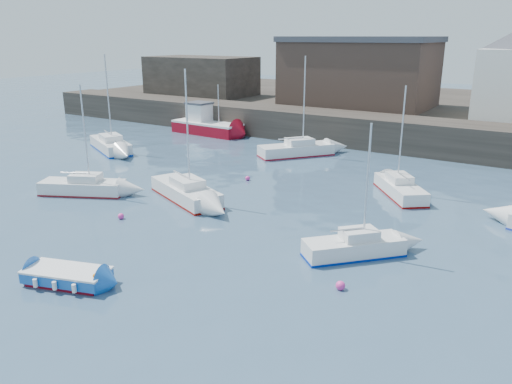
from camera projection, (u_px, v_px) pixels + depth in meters
The scene contains 16 objects.
water at pixel (101, 299), 20.71m from camera, with size 220.00×220.00×0.00m, color #2D4760.
quay_wall at pixel (383, 132), 48.40m from camera, with size 90.00×5.00×3.00m, color #28231E.
land_strip at pixel (431, 111), 62.89m from camera, with size 90.00×32.00×2.80m, color #28231E.
warehouse at pixel (359, 71), 56.38m from camera, with size 16.40×10.40×7.60m.
bldg_west at pixel (201, 76), 67.28m from camera, with size 14.00×8.00×5.00m.
blue_dinghy at pixel (67, 276), 21.87m from camera, with size 4.06×2.68×0.71m.
fishing_boat at pixel (206, 124), 55.53m from camera, with size 8.46×3.56×5.50m.
sailboat_a at pixel (83, 187), 34.33m from camera, with size 5.95×4.18×7.46m.
sailboat_b at pixel (186, 191), 33.20m from camera, with size 6.94×4.58×8.54m.
sailboat_c at pixel (354, 246), 24.64m from camera, with size 4.59×4.79×6.62m.
sailboat_e at pixel (111, 145), 47.36m from camera, with size 7.17×5.06×8.90m.
sailboat_f at pixel (400, 188), 34.06m from camera, with size 4.93×5.56×7.36m.
sailboat_h at pixel (296, 149), 45.35m from camera, with size 5.92×6.75×8.80m.
buoy_near at pixel (121, 219), 29.80m from camera, with size 0.37×0.37×0.37m, color #F2359C.
buoy_mid at pixel (340, 289), 21.51m from camera, with size 0.41×0.41×0.41m, color #F2359C.
buoy_far at pixel (248, 180), 37.75m from camera, with size 0.35×0.35×0.35m, color #F2359C.
Camera 1 is at (15.38, -12.04, 10.45)m, focal length 35.00 mm.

